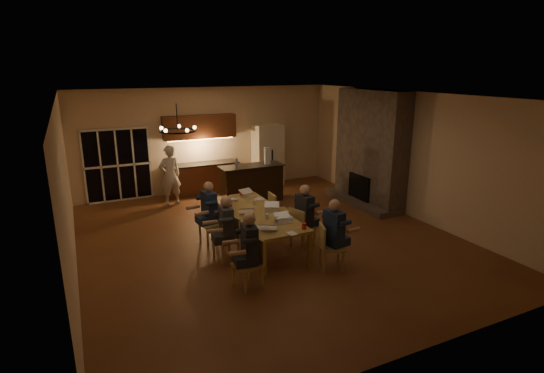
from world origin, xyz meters
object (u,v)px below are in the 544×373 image
Objects in this scene: chair_left_far at (211,223)px; laptop_d at (272,206)px; person_left_near at (250,250)px; laptop_c at (246,208)px; redcup_far at (241,192)px; plate_left at (263,227)px; bar_island at (252,184)px; person_left_far at (209,212)px; mug_front at (267,216)px; bar_bottle at (237,163)px; bar_blender at (267,156)px; person_right_mid at (304,216)px; chair_right_near at (332,247)px; chandelier at (178,131)px; laptop_f at (248,192)px; laptop_b at (284,217)px; chair_right_far at (280,210)px; dining_table at (258,228)px; chair_left_near at (248,264)px; person_left_mid at (227,229)px; chair_left_mid at (226,239)px; person_right_near at (334,234)px; refrigerator at (268,155)px; mug_back at (232,202)px; standing_person at (170,175)px; redcup_near at (304,226)px; laptop_e at (229,196)px; plate_far at (260,199)px; laptop_a at (269,223)px; can_silver at (276,219)px; chair_right_mid at (303,227)px; redcup_mid at (231,207)px.

chair_left_far is 2.78× the size of laptop_d.
laptop_c is (0.63, 1.72, 0.17)m from person_left_near.
plate_left is (-0.44, -2.29, -0.05)m from redcup_far.
bar_island is at bearing 164.60° from person_left_near.
mug_front is (0.90, -1.09, 0.11)m from person_left_far.
bar_bottle is at bearing 73.09° from redcup_far.
bar_island is at bearing -172.53° from bar_blender.
bar_blender is at bearing -19.66° from person_right_mid.
bar_island is 2.07× the size of chair_right_near.
chandelier is 3.47m from laptop_f.
chandelier reaches higher than redcup_far.
chair_right_far is at bearing 69.78° from laptop_b.
dining_table is 3.30× the size of chair_left_near.
person_left_mid is 5.77× the size of plate_left.
person_right_mid reaches higher than chair_left_mid.
person_right_near reaches higher than dining_table.
redcup_far is at bearing -91.93° from laptop_c.
refrigerator reaches higher than mug_back.
laptop_b is (1.12, -1.38, 0.42)m from chair_left_far.
redcup_near is at bearing 96.45° from standing_person.
laptop_e is (0.65, 2.71, 0.42)m from chair_left_near.
chair_left_near is at bearing 109.39° from chair_right_near.
refrigerator is 1.45× the size of person_left_near.
laptop_d is 2.67× the size of redcup_far.
plate_far is (-0.44, 2.46, 0.31)m from chair_right_near.
chair_left_far is at bearing 27.83° from laptop_e.
laptop_d is 1.05m from mug_back.
chair_right_near is at bearing -87.55° from bar_blender.
chair_left_far is at bearing 167.91° from chair_left_mid.
person_left_far is 1.78m from laptop_a.
laptop_e is at bearing 117.66° from person_left_far.
standing_person is (-0.18, 5.28, 0.41)m from chair_left_near.
person_left_far is 1.68m from can_silver.
person_right_mid is (0.89, -0.49, 0.31)m from dining_table.
laptop_c is (-1.12, 0.57, 0.17)m from person_right_mid.
mug_front is 3.44m from bar_bottle.
chair_right_mid is (0.84, -0.53, 0.07)m from dining_table.
laptop_f is 2.67× the size of can_silver.
laptop_d is (-0.78, -2.98, 0.32)m from bar_island.
person_left_near is 6.03× the size of plate_far.
person_right_mid is at bearing 98.08° from person_left_mid.
laptop_b reaches higher than mug_front.
chair_right_near is 2.78× the size of laptop_c.
mug_front is at bearing -76.12° from mug_back.
laptop_e reaches higher than mug_front.
bar_blender is at bearing -15.48° from chair_right_far.
refrigerator is at bearing 62.37° from plate_far.
standing_person reaches higher than bar_bottle.
person_left_mid is at bearing -119.14° from redcup_far.
redcup_mid reaches higher than mug_front.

